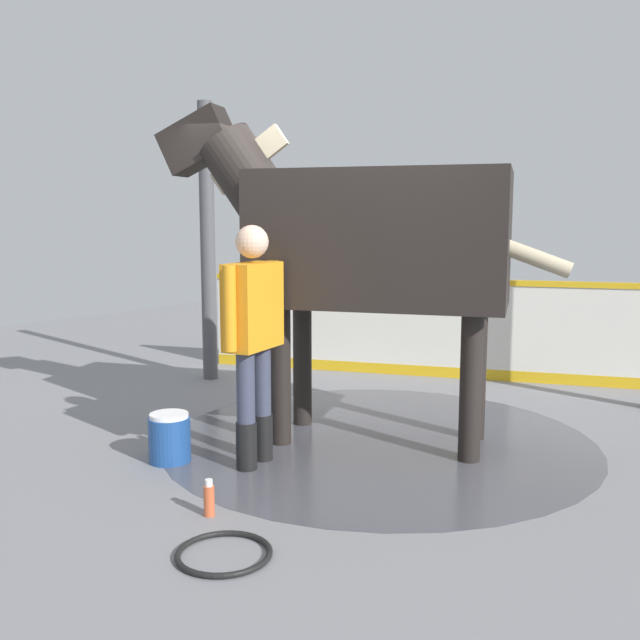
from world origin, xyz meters
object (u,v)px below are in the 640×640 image
(wash_bucket, at_px, (170,438))
(handler, at_px, (253,328))
(hose_coil, at_px, (224,553))
(horse, at_px, (367,238))
(bottle_spray, at_px, (209,499))
(bottle_shampoo, at_px, (170,433))

(wash_bucket, bearing_deg, handler, 31.43)
(wash_bucket, relative_size, hose_coil, 0.70)
(handler, height_order, wash_bucket, handler)
(horse, height_order, bottle_spray, horse)
(handler, height_order, bottle_shampoo, handler)
(bottle_shampoo, bearing_deg, wash_bucket, -41.48)
(wash_bucket, bearing_deg, horse, 56.86)
(handler, distance_m, wash_bucket, 1.03)
(handler, height_order, bottle_spray, handler)
(bottle_shampoo, xyz_separation_m, hose_coil, (1.60, -1.02, -0.10))
(bottle_shampoo, bearing_deg, horse, 45.74)
(handler, bearing_deg, horse, 60.77)
(handler, relative_size, bottle_spray, 7.59)
(handler, bearing_deg, wash_bucket, -160.02)
(bottle_shampoo, height_order, bottle_spray, bottle_shampoo)
(horse, relative_size, wash_bucket, 8.63)
(handler, distance_m, bottle_spray, 1.28)
(horse, bearing_deg, bottle_spray, 71.52)
(bottle_shampoo, distance_m, bottle_spray, 1.35)
(wash_bucket, bearing_deg, bottle_spray, -28.49)
(wash_bucket, xyz_separation_m, bottle_shampoo, (-0.22, 0.20, -0.06))
(horse, distance_m, handler, 1.19)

